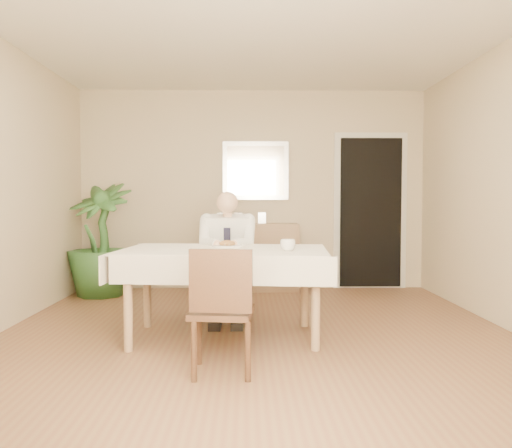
{
  "coord_description": "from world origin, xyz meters",
  "views": [
    {
      "loc": [
        -0.08,
        -4.08,
        1.16
      ],
      "look_at": [
        0.0,
        0.35,
        0.95
      ],
      "focal_mm": 35.0,
      "sensor_mm": 36.0,
      "label": 1
    }
  ],
  "objects_px": {
    "seated_man": "(227,249)",
    "dining_table": "(224,259)",
    "chair_near": "(222,305)",
    "coffee_mug": "(288,245)",
    "potted_palm": "(100,239)",
    "chair_far": "(228,265)",
    "sideboard": "(256,257)"
  },
  "relations": [
    {
      "from": "chair_near",
      "to": "potted_palm",
      "type": "distance_m",
      "value": 3.27
    },
    {
      "from": "seated_man",
      "to": "potted_palm",
      "type": "height_order",
      "value": "potted_palm"
    },
    {
      "from": "seated_man",
      "to": "sideboard",
      "type": "xyz_separation_m",
      "value": [
        0.31,
        1.64,
        -0.26
      ]
    },
    {
      "from": "chair_near",
      "to": "coffee_mug",
      "type": "xyz_separation_m",
      "value": [
        0.49,
        0.74,
        0.32
      ]
    },
    {
      "from": "potted_palm",
      "to": "chair_near",
      "type": "bearing_deg",
      "value": -60.39
    },
    {
      "from": "dining_table",
      "to": "seated_man",
      "type": "distance_m",
      "value": 0.59
    },
    {
      "from": "dining_table",
      "to": "potted_palm",
      "type": "xyz_separation_m",
      "value": [
        -1.59,
        1.91,
        0.02
      ]
    },
    {
      "from": "dining_table",
      "to": "coffee_mug",
      "type": "relative_size",
      "value": 14.91
    },
    {
      "from": "dining_table",
      "to": "sideboard",
      "type": "distance_m",
      "value": 2.26
    },
    {
      "from": "potted_palm",
      "to": "seated_man",
      "type": "bearing_deg",
      "value": -39.6
    },
    {
      "from": "coffee_mug",
      "to": "chair_far",
      "type": "bearing_deg",
      "value": 115.86
    },
    {
      "from": "chair_near",
      "to": "coffee_mug",
      "type": "distance_m",
      "value": 0.95
    },
    {
      "from": "chair_far",
      "to": "sideboard",
      "type": "xyz_separation_m",
      "value": [
        0.31,
        1.35,
        -0.07
      ]
    },
    {
      "from": "dining_table",
      "to": "chair_far",
      "type": "height_order",
      "value": "chair_far"
    },
    {
      "from": "coffee_mug",
      "to": "sideboard",
      "type": "xyz_separation_m",
      "value": [
        -0.21,
        2.42,
        -0.37
      ]
    },
    {
      "from": "seated_man",
      "to": "potted_palm",
      "type": "distance_m",
      "value": 2.06
    },
    {
      "from": "chair_near",
      "to": "coffee_mug",
      "type": "height_order",
      "value": "chair_near"
    },
    {
      "from": "chair_far",
      "to": "sideboard",
      "type": "bearing_deg",
      "value": 82.11
    },
    {
      "from": "sideboard",
      "to": "chair_near",
      "type": "bearing_deg",
      "value": -97.19
    },
    {
      "from": "dining_table",
      "to": "coffee_mug",
      "type": "xyz_separation_m",
      "value": [
        0.52,
        -0.19,
        0.13
      ]
    },
    {
      "from": "chair_far",
      "to": "sideboard",
      "type": "relative_size",
      "value": 0.83
    },
    {
      "from": "sideboard",
      "to": "potted_palm",
      "type": "height_order",
      "value": "potted_palm"
    },
    {
      "from": "coffee_mug",
      "to": "sideboard",
      "type": "distance_m",
      "value": 2.46
    },
    {
      "from": "chair_far",
      "to": "chair_near",
      "type": "distance_m",
      "value": 1.81
    },
    {
      "from": "dining_table",
      "to": "chair_far",
      "type": "distance_m",
      "value": 0.9
    },
    {
      "from": "dining_table",
      "to": "sideboard",
      "type": "xyz_separation_m",
      "value": [
        0.31,
        2.23,
        -0.24
      ]
    },
    {
      "from": "chair_far",
      "to": "sideboard",
      "type": "distance_m",
      "value": 1.39
    },
    {
      "from": "sideboard",
      "to": "potted_palm",
      "type": "distance_m",
      "value": 1.94
    },
    {
      "from": "chair_near",
      "to": "dining_table",
      "type": "bearing_deg",
      "value": 98.16
    },
    {
      "from": "dining_table",
      "to": "coffee_mug",
      "type": "distance_m",
      "value": 0.57
    },
    {
      "from": "chair_far",
      "to": "chair_near",
      "type": "relative_size",
      "value": 1.05
    },
    {
      "from": "seated_man",
      "to": "dining_table",
      "type": "bearing_deg",
      "value": -90.0
    }
  ]
}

